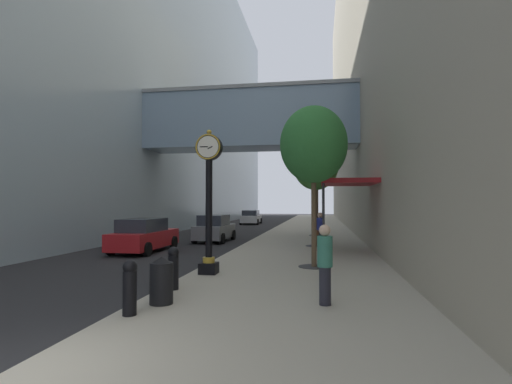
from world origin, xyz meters
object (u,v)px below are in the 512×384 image
Objects in this scene: street_tree_mid_far at (317,171)px; car_grey_near at (215,229)px; street_clock at (209,194)px; trash_bin at (161,280)px; car_red_mid at (144,236)px; car_white_far at (251,217)px; street_tree_near at (314,145)px; bollard_second at (173,267)px; bollard_nearest at (130,286)px; pedestrian_walking at (320,229)px; pedestrian_by_clock at (325,262)px; street_tree_mid_near at (316,164)px.

street_tree_mid_far is 8.35m from car_grey_near.
street_clock is 0.81× the size of street_tree_mid_far.
car_red_mid is at bearing 117.26° from trash_bin.
trash_bin is at bearing -83.14° from car_white_far.
street_tree_near reaches higher than street_clock.
street_clock is 32.08m from car_white_far.
street_clock is 4.15× the size of bollard_second.
street_tree_near is at bearing -90.00° from street_tree_mid_far.
street_tree_near is 1.01× the size of street_tree_mid_far.
car_red_mid is at bearing 113.95° from bollard_nearest.
pedestrian_walking is 8.67m from car_red_mid.
street_tree_near is 1.22× the size of car_red_mid.
bollard_second is 0.25× the size of car_white_far.
street_tree_mid_far is (3.30, 15.44, 1.94)m from street_clock.
street_clock is at bearing 137.80° from pedestrian_by_clock.
street_tree_mid_near is 1.22× the size of car_red_mid.
street_tree_mid_far reaches higher than street_clock.
pedestrian_walking is (3.50, 11.26, 0.41)m from trash_bin.
pedestrian_walking reaches higher than car_red_mid.
pedestrian_by_clock is 12.69m from car_red_mid.
street_tree_near is at bearing -56.82° from car_grey_near.
pedestrian_walking is at bearing -80.01° from street_tree_mid_near.
bollard_nearest is 0.63× the size of pedestrian_by_clock.
street_tree_mid_far is 19.90m from trash_bin.
car_white_far is at bearing 96.86° from trash_bin.
pedestrian_by_clock is (0.32, -18.73, -3.53)m from street_tree_mid_far.
trash_bin is (-3.30, -5.66, -3.78)m from street_tree_near.
car_red_mid is (-5.03, 5.99, -1.88)m from street_clock.
bollard_second is 10.54m from pedestrian_walking.
bollard_second is 6.69m from street_tree_near.
street_tree_near is 13.56m from street_tree_mid_far.
pedestrian_by_clock reaches higher than car_grey_near.
street_clock is at bearing 83.56° from bollard_second.
pedestrian_by_clock reaches higher than car_white_far.
street_clock is 5.13m from bollard_nearest.
street_tree_near is 5.45× the size of trash_bin.
car_red_mid is at bearing -91.69° from car_white_far.
bollard_nearest is 36.69m from car_white_far.
street_clock reaches higher than bollard_second.
car_grey_near is at bearing 148.35° from pedestrian_walking.
street_tree_near reaches higher than car_red_mid.
street_tree_mid_far is 3.17× the size of pedestrian_walking.
pedestrian_by_clock is at bearing -13.36° from bollard_second.
street_tree_mid_far is at bearing 48.61° from car_red_mid.
car_white_far is (-7.57, 29.86, -3.69)m from street_tree_near.
pedestrian_by_clock reaches higher than bollard_nearest.
pedestrian_walking reaches higher than bollard_nearest.
car_red_mid is (-8.33, -2.67, -3.65)m from street_tree_mid_near.
car_white_far is (-7.57, 16.30, -3.85)m from street_tree_mid_far.
pedestrian_walking is 7.62m from car_grey_near.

